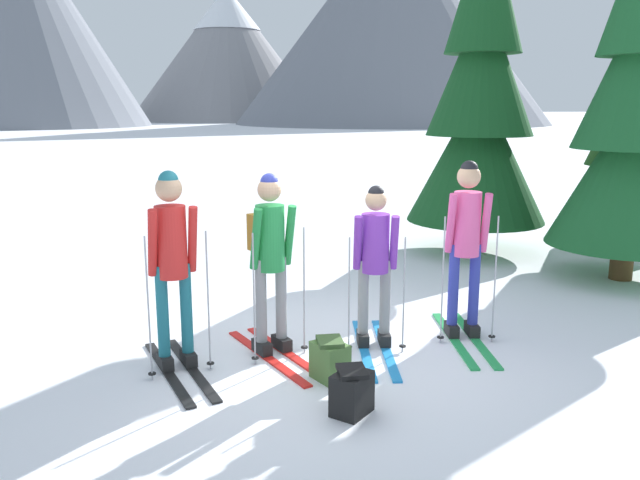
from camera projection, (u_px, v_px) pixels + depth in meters
name	position (u px, v px, depth m)	size (l,w,h in m)	color
ground_plane	(318.00, 348.00, 6.60)	(400.00, 400.00, 0.00)	white
skier_in_red	(172.00, 257.00, 5.91)	(0.79, 1.62, 1.85)	black
skier_in_green	(270.00, 253.00, 6.29)	(0.92, 1.62, 1.79)	red
skier_in_purple	(375.00, 261.00, 6.48)	(0.61, 1.69, 1.65)	#1E84D1
skier_in_pink	(466.00, 238.00, 6.73)	(0.61, 1.67, 1.87)	green
pine_tree_near	(480.00, 100.00, 10.47)	(2.25, 2.25, 5.44)	#51381E
pine_tree_mid	(626.00, 141.00, 10.88)	(1.65, 1.65, 4.00)	#51381E
pine_tree_far	(637.00, 109.00, 8.73)	(2.14, 2.14, 5.17)	#51381E
backpack_on_snow_front	(330.00, 360.00, 5.82)	(0.36, 0.39, 0.38)	#4C7238
backpack_on_snow_beside	(352.00, 392.00, 5.17)	(0.39, 0.40, 0.38)	black
mountain_ridge_distant	(260.00, 26.00, 81.85)	(77.94, 54.26, 25.38)	slate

